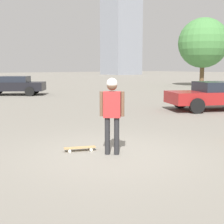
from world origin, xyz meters
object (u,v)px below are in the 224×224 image
at_px(skateboard, 80,148).
at_px(car_parked_far, 14,85).
at_px(car_parked_near, 217,95).
at_px(person, 112,107).

relative_size(skateboard, car_parked_far, 0.17).
bearing_deg(skateboard, car_parked_near, -142.28).
distance_m(skateboard, car_parked_near, 9.34).
height_order(skateboard, car_parked_near, car_parked_near).
xyz_separation_m(skateboard, car_parked_far, (4.00, 16.10, 0.66)).
xyz_separation_m(person, car_parked_far, (3.55, 16.80, -0.39)).
relative_size(car_parked_near, car_parked_far, 1.05).
height_order(car_parked_near, car_parked_far, car_parked_far).
relative_size(skateboard, car_parked_near, 0.16).
bearing_deg(car_parked_far, person, 112.93).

